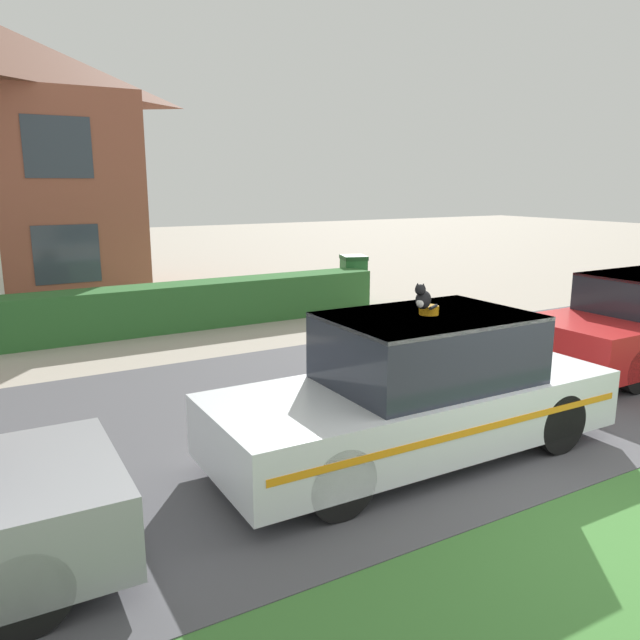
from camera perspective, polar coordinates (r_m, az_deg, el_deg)
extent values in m
plane|color=#A89E8E|center=(6.34, 25.97, -16.56)|extent=(80.00, 80.00, 0.00)
cube|color=#4C4C51|center=(8.73, 5.13, -7.28)|extent=(28.00, 6.27, 0.01)
cube|color=#2D662D|center=(13.23, -11.51, 1.37)|extent=(8.34, 0.82, 0.93)
cylinder|color=black|center=(6.89, -4.76, -9.70)|extent=(0.68, 0.21, 0.68)
cylinder|color=black|center=(5.70, 1.76, -14.60)|extent=(0.68, 0.21, 0.68)
cylinder|color=black|center=(8.40, 13.12, -5.88)|extent=(0.68, 0.21, 0.68)
cylinder|color=black|center=(7.45, 20.92, -8.76)|extent=(0.68, 0.21, 0.68)
cube|color=silver|center=(6.94, 8.66, -8.15)|extent=(4.58, 1.72, 0.64)
cube|color=#232833|center=(6.81, 9.79, -2.50)|extent=(2.16, 1.53, 0.73)
cube|color=silver|center=(6.74, 9.90, 0.34)|extent=(2.16, 1.53, 0.04)
cube|color=orange|center=(7.56, 4.69, -5.91)|extent=(4.34, 0.05, 0.07)
cube|color=orange|center=(6.33, 13.47, -9.94)|extent=(4.34, 0.05, 0.07)
cylinder|color=orange|center=(6.72, 9.92, 0.91)|extent=(0.21, 0.21, 0.10)
ellipsoid|color=black|center=(6.50, 9.42, 1.84)|extent=(0.27, 0.24, 0.19)
ellipsoid|color=white|center=(6.42, 9.16, 1.59)|extent=(0.10, 0.10, 0.11)
sphere|color=black|center=(6.39, 9.16, 2.75)|extent=(0.11, 0.11, 0.11)
cone|color=black|center=(6.39, 8.92, 3.20)|extent=(0.04, 0.04, 0.05)
cone|color=black|center=(6.37, 9.43, 3.15)|extent=(0.04, 0.04, 0.05)
cylinder|color=black|center=(6.56, 10.32, 1.18)|extent=(0.17, 0.12, 0.03)
cylinder|color=black|center=(4.86, -25.46, -21.46)|extent=(0.63, 0.21, 0.63)
cylinder|color=black|center=(6.16, -26.46, -14.07)|extent=(0.63, 0.21, 0.63)
cylinder|color=black|center=(10.84, 19.84, -2.19)|extent=(0.67, 0.20, 0.67)
cylinder|color=black|center=(9.94, 26.90, -4.09)|extent=(0.67, 0.20, 0.67)
cylinder|color=black|center=(12.82, 27.01, -0.64)|extent=(0.67, 0.20, 0.67)
cube|color=red|center=(11.33, 27.06, -1.17)|extent=(4.03, 1.82, 0.70)
cube|color=#333D47|center=(14.99, -22.12, 5.59)|extent=(1.40, 0.02, 1.30)
cube|color=#333D47|center=(14.93, -22.86, 14.36)|extent=(1.40, 0.02, 1.30)
cube|color=#23662D|center=(15.58, 3.07, 3.55)|extent=(0.73, 0.80, 1.10)
cube|color=#184720|center=(15.50, 3.10, 5.73)|extent=(0.77, 0.84, 0.10)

